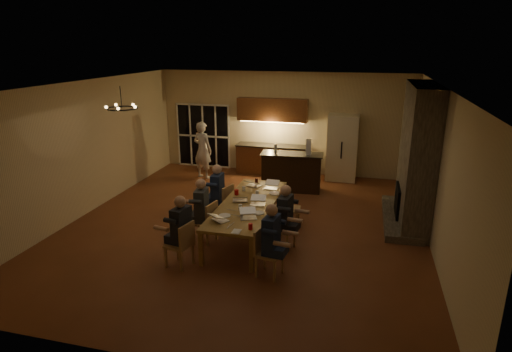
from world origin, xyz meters
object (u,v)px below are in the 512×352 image
object	(u,v)px
person_left_mid	(202,210)
person_left_near	(182,231)
bar_blender	(308,147)
laptop_e	(254,181)
standing_person	(203,150)
redcup_near	(250,227)
bar_island	(292,172)
person_right_mid	(285,218)
laptop_a	(220,215)
plate_left	(225,216)
laptop_f	(271,184)
chair_left_near	(179,244)
chair_right_near	(270,253)
laptop_d	(258,200)
mug_mid	(257,193)
dining_table	(248,219)
person_left_far	(218,193)
mug_front	(240,207)
laptop_b	(248,213)
chair_left_mid	(204,222)
redcup_mid	(236,192)
chair_right_mid	(283,228)
laptop_c	(240,196)
can_cola	(257,181)
plate_near	(259,213)
chair_left_far	(221,203)
refrigerator	(342,148)
bar_bottle	(276,148)
chair_right_far	(290,208)
chandelier	(122,108)
plate_far	(275,193)
mug_back	(244,189)

from	to	relation	value
person_left_mid	person_left_near	bearing A→B (deg)	-6.59
person_left_near	bar_blender	size ratio (longest dim) A/B	3.23
person_left_near	laptop_e	bearing A→B (deg)	176.90
standing_person	redcup_near	distance (m)	5.77
bar_island	person_right_mid	size ratio (longest dim) A/B	1.26
laptop_a	plate_left	bearing A→B (deg)	-58.07
standing_person	laptop_f	bearing A→B (deg)	154.14
chair_left_near	chair_right_near	distance (m)	1.72
laptop_d	mug_mid	size ratio (longest dim) A/B	3.20
chair_right_near	person_right_mid	bearing A→B (deg)	8.20
chair_left_near	standing_person	world-z (taller)	standing_person
dining_table	laptop_d	world-z (taller)	laptop_d
laptop_d	plate_left	distance (m)	0.92
person_left_near	standing_person	distance (m)	5.49
bar_island	laptop_d	distance (m)	3.27
bar_island	person_left_far	bearing A→B (deg)	-120.46
dining_table	redcup_near	world-z (taller)	redcup_near
chair_left_near	mug_front	world-z (taller)	chair_left_near
redcup_near	bar_blender	distance (m)	4.52
standing_person	person_right_mid	bearing A→B (deg)	147.13
person_left_near	laptop_a	bearing A→B (deg)	141.98
person_right_mid	laptop_b	world-z (taller)	person_right_mid
chair_left_mid	redcup_mid	bearing A→B (deg)	167.84
chair_right_mid	laptop_c	size ratio (longest dim) A/B	2.78
person_right_mid	can_cola	bearing A→B (deg)	37.67
can_cola	plate_near	distance (m)	1.94
bar_island	chair_right_mid	xyz separation A→B (m)	(0.46, -3.65, -0.10)
laptop_d	chair_right_near	bearing A→B (deg)	-73.67
laptop_c	mug_mid	xyz separation A→B (m)	(0.27, 0.46, -0.06)
laptop_f	chair_left_far	bearing A→B (deg)	-157.36
person_right_mid	laptop_c	size ratio (longest dim) A/B	4.31
bar_blender	mug_mid	bearing A→B (deg)	-112.36
refrigerator	can_cola	size ratio (longest dim) A/B	16.67
bar_bottle	person_right_mid	bearing A→B (deg)	-75.18
mug_front	chair_right_far	bearing A→B (deg)	50.33
laptop_d	bar_blender	world-z (taller)	bar_blender
redcup_mid	chair_right_mid	bearing A→B (deg)	-35.19
redcup_near	can_cola	world-z (taller)	same
chair_right_mid	chandelier	distance (m)	4.12
laptop_f	mug_front	distance (m)	1.46
chair_right_far	bar_bottle	size ratio (longest dim) A/B	3.71
person_left_far	plate_left	bearing A→B (deg)	22.77
person_left_far	laptop_c	distance (m)	0.88
laptop_a	chair_right_far	bearing A→B (deg)	-86.94
can_cola	plate_far	distance (m)	0.87
laptop_d	mug_back	size ratio (longest dim) A/B	3.20
chair_left_mid	mug_back	bearing A→B (deg)	169.88
refrigerator	redcup_mid	size ratio (longest dim) A/B	16.67
chair_left_mid	plate_near	size ratio (longest dim) A/B	4.00
mug_mid	laptop_e	bearing A→B (deg)	111.31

